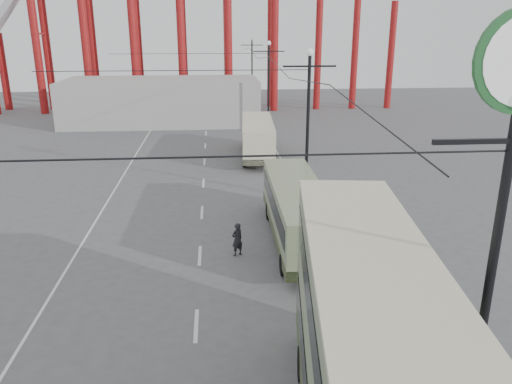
{
  "coord_description": "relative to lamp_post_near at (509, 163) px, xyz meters",
  "views": [
    {
      "loc": [
        -0.17,
        -12.03,
        10.34
      ],
      "look_at": [
        1.76,
        10.45,
        3.0
      ],
      "focal_mm": 35.0,
      "sensor_mm": 36.0,
      "label": 1
    }
  ],
  "objects": [
    {
      "name": "lamp_post_distant",
      "position": [
        0.0,
        65.0,
        -3.18
      ],
      "size": [
        3.2,
        0.44,
        9.32
      ],
      "color": "black",
      "rests_on": "ground"
    },
    {
      "name": "double_decker_bus",
      "position": [
        -2.4,
        0.63,
        -4.63
      ],
      "size": [
        4.04,
        10.99,
        5.77
      ],
      "rotation": [
        0.0,
        0.0,
        -0.13
      ],
      "color": "#343E21",
      "rests_on": "ground"
    },
    {
      "name": "road_markings",
      "position": [
        -6.46,
        22.7,
        -7.86
      ],
      "size": [
        12.52,
        120.0,
        0.01
      ],
      "color": "silver",
      "rests_on": "ground"
    },
    {
      "name": "lamp_post_near",
      "position": [
        0.0,
        0.0,
        0.0
      ],
      "size": [
        3.2,
        0.44,
        10.8
      ],
      "color": "black",
      "rests_on": "ground"
    },
    {
      "name": "pedestrian",
      "position": [
        -4.79,
        12.9,
        -7.04
      ],
      "size": [
        0.72,
        0.66,
        1.65
      ],
      "primitive_type": "imported",
      "rotation": [
        0.0,
        0.0,
        3.74
      ],
      "color": "black",
      "rests_on": "ground"
    },
    {
      "name": "fairground_shed",
      "position": [
        -11.6,
        50.0,
        -5.36
      ],
      "size": [
        22.0,
        10.0,
        5.0
      ],
      "primitive_type": "cube",
      "color": "#A7A7A2",
      "rests_on": "ground"
    },
    {
      "name": "lamp_post_mid",
      "position": [
        0.0,
        21.0,
        -3.18
      ],
      "size": [
        3.2,
        0.44,
        9.32
      ],
      "color": "black",
      "rests_on": "ground"
    },
    {
      "name": "single_decker_cream",
      "position": [
        -2.09,
        32.26,
        -6.11
      ],
      "size": [
        3.15,
        10.15,
        3.12
      ],
      "rotation": [
        0.0,
        0.0,
        -0.06
      ],
      "color": "beige",
      "rests_on": "ground"
    },
    {
      "name": "lamp_post_far",
      "position": [
        0.0,
        43.0,
        -3.18
      ],
      "size": [
        3.2,
        0.44,
        9.32
      ],
      "color": "black",
      "rests_on": "ground"
    },
    {
      "name": "single_decker_green",
      "position": [
        -1.71,
        14.3,
        -6.16
      ],
      "size": [
        2.61,
        10.73,
        3.02
      ],
      "rotation": [
        0.0,
        0.0,
        -0.01
      ],
      "color": "gray",
      "rests_on": "ground"
    }
  ]
}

